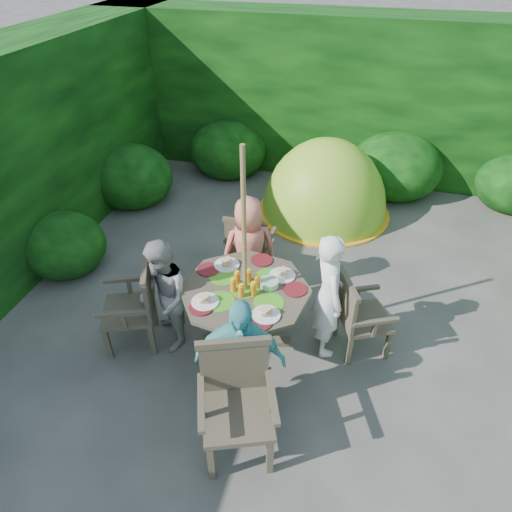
% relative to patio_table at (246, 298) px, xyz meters
% --- Properties ---
extents(ground, '(60.00, 60.00, 0.00)m').
position_rel_patio_table_xyz_m(ground, '(0.77, 0.49, -0.63)').
color(ground, '#43413C').
rests_on(ground, ground).
extents(hedge_enclosure, '(9.00, 9.00, 2.50)m').
position_rel_patio_table_xyz_m(hedge_enclosure, '(0.77, 1.82, 0.62)').
color(hedge_enclosure, black).
rests_on(hedge_enclosure, ground).
extents(patio_table, '(1.54, 1.54, 0.89)m').
position_rel_patio_table_xyz_m(patio_table, '(0.00, 0.00, 0.00)').
color(patio_table, '#3A3326').
rests_on(patio_table, ground).
extents(parasol_pole, '(0.05, 0.05, 2.20)m').
position_rel_patio_table_xyz_m(parasol_pole, '(-0.00, -0.00, 0.47)').
color(parasol_pole, brown).
rests_on(parasol_pole, ground).
extents(garden_chair_right, '(0.63, 0.66, 0.87)m').
position_rel_patio_table_xyz_m(garden_chair_right, '(1.08, 0.23, -0.16)').
color(garden_chair_right, '#3A3326').
rests_on(garden_chair_right, ground).
extents(garden_chair_left, '(0.67, 0.71, 0.94)m').
position_rel_patio_table_xyz_m(garden_chair_left, '(-1.08, -0.24, -0.13)').
color(garden_chair_left, '#3A3326').
rests_on(garden_chair_left, ground).
extents(garden_chair_back, '(0.53, 0.48, 0.87)m').
position_rel_patio_table_xyz_m(garden_chair_back, '(-0.27, 1.07, -0.16)').
color(garden_chair_back, '#3A3326').
rests_on(garden_chair_back, ground).
extents(garden_chair_front, '(0.74, 0.70, 0.99)m').
position_rel_patio_table_xyz_m(garden_chair_front, '(0.23, -1.07, -0.10)').
color(garden_chair_front, '#3A3326').
rests_on(garden_chair_front, ground).
extents(child_right, '(0.49, 0.58, 1.37)m').
position_rel_patio_table_xyz_m(child_right, '(0.78, 0.18, 0.06)').
color(child_right, white).
rests_on(child_right, ground).
extents(child_left, '(0.71, 0.76, 1.23)m').
position_rel_patio_table_xyz_m(child_left, '(-0.78, -0.18, -0.01)').
color(child_left, '#9F9D9A').
rests_on(child_left, ground).
extents(child_back, '(0.73, 0.64, 1.27)m').
position_rel_patio_table_xyz_m(child_back, '(-0.19, 0.78, 0.01)').
color(child_back, '#EA7861').
rests_on(child_back, ground).
extents(child_front, '(0.81, 0.47, 1.30)m').
position_rel_patio_table_xyz_m(child_front, '(0.18, -0.78, 0.02)').
color(child_front, '#51B8BE').
rests_on(child_front, ground).
extents(dome_tent, '(2.13, 2.13, 2.26)m').
position_rel_patio_table_xyz_m(dome_tent, '(0.39, 2.88, -0.63)').
color(dome_tent, '#8ED128').
rests_on(dome_tent, ground).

